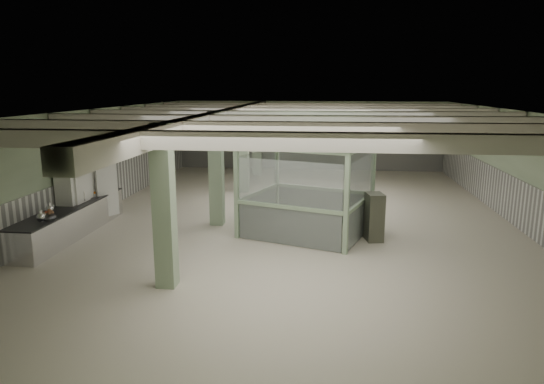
# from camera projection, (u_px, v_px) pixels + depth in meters

# --- Properties ---
(floor) EXTENTS (20.00, 20.00, 0.00)m
(floor) POSITION_uv_depth(u_px,v_px,m) (297.00, 218.00, 16.35)
(floor) COLOR beige
(floor) RESTS_ON ground
(ceiling) EXTENTS (14.00, 20.00, 0.02)m
(ceiling) POSITION_uv_depth(u_px,v_px,m) (298.00, 110.00, 15.59)
(ceiling) COLOR beige
(ceiling) RESTS_ON wall_back
(wall_back) EXTENTS (14.00, 0.02, 3.60)m
(wall_back) POSITION_uv_depth(u_px,v_px,m) (309.00, 136.00, 25.68)
(wall_back) COLOR #ABC09A
(wall_back) RESTS_ON floor
(wall_front) EXTENTS (14.00, 0.02, 3.60)m
(wall_front) POSITION_uv_depth(u_px,v_px,m) (249.00, 287.00, 6.26)
(wall_front) COLOR #ABC09A
(wall_front) RESTS_ON floor
(wall_left) EXTENTS (0.02, 20.00, 3.60)m
(wall_left) POSITION_uv_depth(u_px,v_px,m) (95.00, 162.00, 16.74)
(wall_left) COLOR #ABC09A
(wall_left) RESTS_ON floor
(wall_right) EXTENTS (0.02, 20.00, 3.60)m
(wall_right) POSITION_uv_depth(u_px,v_px,m) (520.00, 169.00, 15.20)
(wall_right) COLOR #ABC09A
(wall_right) RESTS_ON floor
(wainscot_left) EXTENTS (0.05, 19.90, 1.50)m
(wainscot_left) POSITION_uv_depth(u_px,v_px,m) (98.00, 191.00, 16.96)
(wainscot_left) COLOR silver
(wainscot_left) RESTS_ON floor
(wainscot_right) EXTENTS (0.05, 19.90, 1.50)m
(wainscot_right) POSITION_uv_depth(u_px,v_px,m) (516.00, 202.00, 15.42)
(wainscot_right) COLOR silver
(wainscot_right) RESTS_ON floor
(wainscot_back) EXTENTS (13.90, 0.05, 1.50)m
(wainscot_back) POSITION_uv_depth(u_px,v_px,m) (309.00, 155.00, 25.88)
(wainscot_back) COLOR silver
(wainscot_back) RESTS_ON floor
(girder) EXTENTS (0.45, 19.90, 0.40)m
(girder) POSITION_uv_depth(u_px,v_px,m) (222.00, 117.00, 15.91)
(girder) COLOR beige
(girder) RESTS_ON ceiling
(beam_a) EXTENTS (13.90, 0.35, 0.32)m
(beam_a) POSITION_uv_depth(u_px,v_px,m) (271.00, 141.00, 8.34)
(beam_a) COLOR beige
(beam_a) RESTS_ON ceiling
(beam_b) EXTENTS (13.90, 0.35, 0.32)m
(beam_b) POSITION_uv_depth(u_px,v_px,m) (284.00, 129.00, 10.77)
(beam_b) COLOR beige
(beam_b) RESTS_ON ceiling
(beam_c) EXTENTS (13.90, 0.35, 0.32)m
(beam_c) POSITION_uv_depth(u_px,v_px,m) (292.00, 121.00, 13.20)
(beam_c) COLOR beige
(beam_c) RESTS_ON ceiling
(beam_d) EXTENTS (13.90, 0.35, 0.32)m
(beam_d) POSITION_uv_depth(u_px,v_px,m) (298.00, 116.00, 15.63)
(beam_d) COLOR beige
(beam_d) RESTS_ON ceiling
(beam_e) EXTENTS (13.90, 0.35, 0.32)m
(beam_e) POSITION_uv_depth(u_px,v_px,m) (302.00, 112.00, 18.05)
(beam_e) COLOR beige
(beam_e) RESTS_ON ceiling
(beam_f) EXTENTS (13.90, 0.35, 0.32)m
(beam_f) POSITION_uv_depth(u_px,v_px,m) (305.00, 109.00, 20.48)
(beam_f) COLOR beige
(beam_f) RESTS_ON ceiling
(beam_g) EXTENTS (13.90, 0.35, 0.32)m
(beam_g) POSITION_uv_depth(u_px,v_px,m) (308.00, 107.00, 22.91)
(beam_g) COLOR beige
(beam_g) RESTS_ON ceiling
(column_a) EXTENTS (0.42, 0.42, 3.60)m
(column_a) POSITION_uv_depth(u_px,v_px,m) (164.00, 207.00, 10.42)
(column_a) COLOR #92AA89
(column_a) RESTS_ON floor
(column_b) EXTENTS (0.42, 0.42, 3.60)m
(column_b) POSITION_uv_depth(u_px,v_px,m) (216.00, 169.00, 15.28)
(column_b) COLOR #92AA89
(column_b) RESTS_ON floor
(column_c) EXTENTS (0.42, 0.42, 3.60)m
(column_c) POSITION_uv_depth(u_px,v_px,m) (243.00, 149.00, 20.13)
(column_c) COLOR #92AA89
(column_c) RESTS_ON floor
(column_d) EXTENTS (0.42, 0.42, 3.60)m
(column_d) POSITION_uv_depth(u_px,v_px,m) (257.00, 139.00, 24.01)
(column_d) COLOR #92AA89
(column_d) RESTS_ON floor
(pendant_front) EXTENTS (0.44, 0.44, 0.22)m
(pendant_front) POSITION_uv_depth(u_px,v_px,m) (306.00, 146.00, 10.79)
(pendant_front) COLOR #2A3629
(pendant_front) RESTS_ON ceiling
(pendant_mid) EXTENTS (0.44, 0.44, 0.22)m
(pendant_mid) POSITION_uv_depth(u_px,v_px,m) (314.00, 126.00, 16.13)
(pendant_mid) COLOR #2A3629
(pendant_mid) RESTS_ON ceiling
(pendant_back) EXTENTS (0.44, 0.44, 0.22)m
(pendant_back) POSITION_uv_depth(u_px,v_px,m) (317.00, 117.00, 20.99)
(pendant_back) COLOR #2A3629
(pendant_back) RESTS_ON ceiling
(prep_counter) EXTENTS (0.92, 5.29, 0.91)m
(prep_counter) POSITION_uv_depth(u_px,v_px,m) (71.00, 220.00, 14.36)
(prep_counter) COLOR silver
(prep_counter) RESTS_ON floor
(pitcher_near) EXTENTS (0.29, 0.31, 0.32)m
(pitcher_near) POSITION_uv_depth(u_px,v_px,m) (49.00, 208.00, 13.37)
(pitcher_near) COLOR silver
(pitcher_near) RESTS_ON prep_counter
(pitcher_far) EXTENTS (0.23, 0.26, 0.32)m
(pitcher_far) POSITION_uv_depth(u_px,v_px,m) (41.00, 216.00, 12.55)
(pitcher_far) COLOR silver
(pitcher_far) RESTS_ON prep_counter
(veg_colander) EXTENTS (0.56, 0.56, 0.22)m
(veg_colander) POSITION_uv_depth(u_px,v_px,m) (47.00, 215.00, 12.85)
(veg_colander) COLOR #434248
(veg_colander) RESTS_ON prep_counter
(orange_bowl) EXTENTS (0.30, 0.30, 0.10)m
(orange_bowl) POSITION_uv_depth(u_px,v_px,m) (93.00, 195.00, 15.49)
(orange_bowl) COLOR #B2B2B7
(orange_bowl) RESTS_ON prep_counter
(walkin_cooler) EXTENTS (0.89, 2.12, 1.94)m
(walkin_cooler) POSITION_uv_depth(u_px,v_px,m) (83.00, 197.00, 15.19)
(walkin_cooler) COLOR white
(walkin_cooler) RESTS_ON floor
(guard_booth) EXTENTS (4.30, 3.97, 2.85)m
(guard_booth) POSITION_uv_depth(u_px,v_px,m) (307.00, 171.00, 14.32)
(guard_booth) COLOR #91AC89
(guard_booth) RESTS_ON floor
(filing_cabinet) EXTENTS (0.56, 0.71, 1.38)m
(filing_cabinet) POSITION_uv_depth(u_px,v_px,m) (374.00, 217.00, 13.87)
(filing_cabinet) COLOR #515446
(filing_cabinet) RESTS_ON floor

